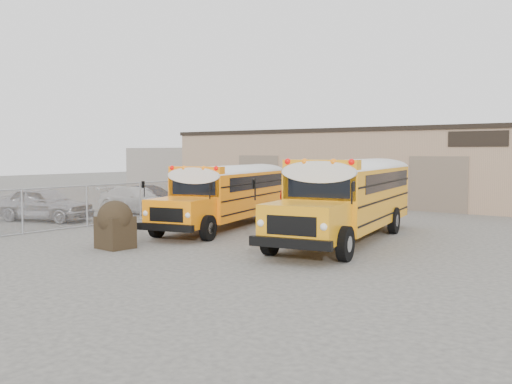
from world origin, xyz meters
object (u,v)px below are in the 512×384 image
Objects in this scene: car_dark at (148,198)px; school_bus_left at (273,184)px; tarp_bundle at (115,224)px; car_white at (137,200)px; car_silver at (44,204)px; school_bus_right at (388,184)px.

school_bus_left is at bearing -77.60° from car_dark.
tarp_bundle is 0.34× the size of car_white.
car_silver reaches higher than car_dark.
school_bus_left is 11.28m from car_silver.
school_bus_left is 6.08m from school_bus_right.
car_dark is at bearing 10.08° from car_white.
tarp_bundle is (1.98, -11.91, -0.74)m from school_bus_left.
tarp_bundle reaches higher than car_white.
car_silver is at bearing 170.20° from car_white.
car_white is at bearing -158.83° from school_bus_right.
car_white is at bearing -146.96° from school_bus_left.
school_bus_right is at bearing -86.49° from car_dark.
tarp_bundle is (-4.05, -12.66, -0.92)m from school_bus_right.
school_bus_left is 2.24× the size of car_dark.
school_bus_right reaches higher than tarp_bundle.
car_silver is at bearing 161.44° from tarp_bundle.
school_bus_right reaches higher than car_dark.
car_silver is (-8.80, 2.95, -0.03)m from tarp_bundle.
car_dark is (-6.22, -3.04, -0.86)m from school_bus_left.
school_bus_left is at bearing 99.46° from tarp_bundle.
school_bus_right is 6.57× the size of tarp_bundle.
car_silver is (-6.82, -8.96, -0.76)m from school_bus_left.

